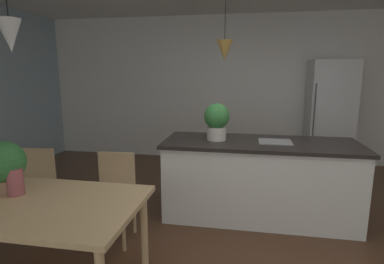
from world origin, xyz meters
TOP-DOWN VIEW (x-y plane):
  - ground_plane at (0.00, 0.00)m, footprint 10.00×8.40m
  - wall_back_kitchen at (0.00, 3.26)m, footprint 10.00×0.12m
  - dining_table at (-1.92, -0.79)m, footprint 2.00×0.94m
  - chair_far_right at (-1.47, 0.04)m, footprint 0.42×0.42m
  - chair_far_left at (-2.37, 0.04)m, footprint 0.43×0.43m
  - kitchen_island at (-0.02, 0.80)m, footprint 2.18×0.84m
  - refrigerator at (1.20, 2.86)m, footprint 0.71×0.67m
  - pendant_over_table at (-1.79, -0.74)m, footprint 0.16×0.16m
  - pendant_over_island_main at (-0.45, 0.80)m, footprint 0.18×0.18m
  - potted_plant_on_island at (-0.52, 0.80)m, footprint 0.29×0.29m
  - potted_plant_on_table at (-2.03, -0.67)m, footprint 0.32×0.32m
  - vase_on_dining_table at (-1.92, -0.70)m, footprint 0.12×0.12m

SIDE VIEW (x-z plane):
  - ground_plane at x=0.00m, z-range -0.04..0.00m
  - kitchen_island at x=-0.02m, z-range 0.01..0.92m
  - chair_far_right at x=-1.47m, z-range 0.04..0.91m
  - chair_far_left at x=-2.37m, z-range 0.04..0.91m
  - dining_table at x=-1.92m, z-range 0.31..1.05m
  - vase_on_dining_table at x=-1.92m, z-range 0.74..0.95m
  - refrigerator at x=1.20m, z-range 0.00..1.87m
  - potted_plant_on_table at x=-2.03m, z-range 0.76..1.17m
  - potted_plant_on_island at x=-0.52m, z-range 0.92..1.34m
  - wall_back_kitchen at x=0.00m, z-range 0.00..2.70m
  - pendant_over_island_main at x=-0.45m, z-range 1.46..2.36m
  - pendant_over_table at x=-1.79m, z-range 1.47..2.37m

